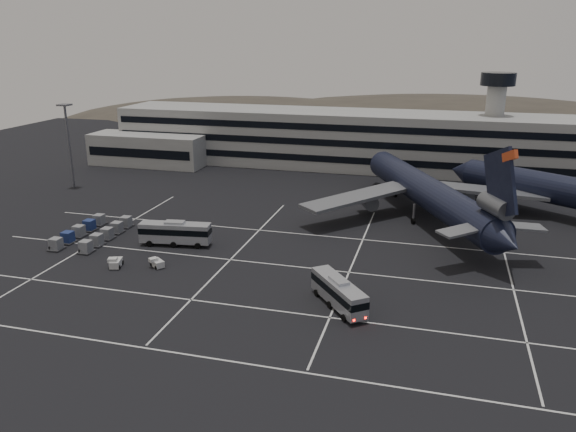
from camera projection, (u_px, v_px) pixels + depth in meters
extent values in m
plane|color=black|center=(260.00, 274.00, 79.10)|extent=(260.00, 260.00, 0.00)
cube|color=silver|center=(195.00, 356.00, 58.89)|extent=(90.00, 0.25, 0.01)
cube|color=silver|center=(235.00, 305.00, 69.91)|extent=(90.00, 0.25, 0.01)
cube|color=silver|center=(268.00, 264.00, 82.77)|extent=(90.00, 0.25, 0.01)
cube|color=silver|center=(293.00, 233.00, 95.63)|extent=(90.00, 0.25, 0.01)
cube|color=silver|center=(98.00, 241.00, 92.15)|extent=(0.25, 55.00, 0.01)
cube|color=silver|center=(235.00, 255.00, 86.12)|extent=(0.25, 55.00, 0.01)
cube|color=silver|center=(351.00, 267.00, 81.59)|extent=(0.25, 55.00, 0.01)
cube|color=silver|center=(512.00, 284.00, 76.06)|extent=(0.25, 55.00, 0.01)
cube|color=gray|center=(347.00, 139.00, 143.10)|extent=(120.00, 18.00, 14.00)
cube|color=black|center=(340.00, 160.00, 135.85)|extent=(118.00, 0.20, 1.60)
cube|color=black|center=(341.00, 144.00, 134.63)|extent=(118.00, 0.20, 1.60)
cube|color=black|center=(341.00, 128.00, 133.51)|extent=(118.00, 0.20, 1.60)
cube|color=gray|center=(148.00, 150.00, 145.56)|extent=(30.00, 10.00, 8.00)
cylinder|color=gray|center=(493.00, 128.00, 134.92)|extent=(4.40, 4.40, 22.00)
cylinder|color=black|center=(498.00, 79.00, 131.41)|extent=(8.00, 8.00, 3.00)
ellipsoid|color=#38332B|center=(251.00, 135.00, 253.54)|extent=(196.00, 140.00, 32.00)
ellipsoid|color=#38332B|center=(457.00, 152.00, 231.83)|extent=(252.00, 180.00, 44.00)
cylinder|color=slate|center=(69.00, 147.00, 122.33)|extent=(0.50, 0.50, 18.00)
cube|color=slate|center=(64.00, 105.00, 119.56)|extent=(2.40, 2.40, 0.35)
cylinder|color=black|center=(427.00, 192.00, 101.22)|extent=(25.90, 45.67, 5.60)
cone|color=black|center=(379.00, 162.00, 125.76)|extent=(7.00, 6.49, 5.60)
cone|color=black|center=(508.00, 243.00, 76.40)|extent=(6.71, 6.69, 5.04)
cube|color=black|center=(500.00, 184.00, 77.43)|extent=(4.57, 8.75, 10.97)
cube|color=#CA411A|center=(510.00, 156.00, 74.74)|extent=(1.90, 3.15, 2.24)
cylinder|color=#595B60|center=(496.00, 206.00, 78.90)|extent=(5.04, 6.58, 2.70)
cube|color=slate|center=(464.00, 230.00, 79.71)|extent=(7.89, 7.13, 0.87)
cube|color=slate|center=(518.00, 226.00, 81.16)|extent=(8.05, 4.89, 0.87)
cube|color=slate|center=(357.00, 197.00, 101.18)|extent=(18.86, 19.98, 1.75)
cylinder|color=#595B60|center=(368.00, 200.00, 105.03)|extent=(4.82, 6.13, 2.70)
cube|color=slate|center=(485.00, 190.00, 105.50)|extent=(22.31, 6.93, 1.75)
cylinder|color=#595B60|center=(462.00, 196.00, 108.31)|extent=(4.82, 6.13, 2.70)
cylinder|color=slate|center=(396.00, 187.00, 116.53)|extent=(0.44, 0.44, 3.00)
cylinder|color=black|center=(395.00, 195.00, 117.03)|extent=(0.93, 1.21, 1.10)
cylinder|color=slate|center=(414.00, 212.00, 99.71)|extent=(0.44, 0.44, 3.00)
cylinder|color=black|center=(413.00, 221.00, 100.22)|extent=(0.93, 1.21, 1.10)
cylinder|color=slate|center=(447.00, 210.00, 100.82)|extent=(0.44, 0.44, 3.00)
cylinder|color=black|center=(447.00, 219.00, 101.32)|extent=(0.93, 1.21, 1.10)
cone|color=black|center=(461.00, 171.00, 117.29)|extent=(6.85, 7.16, 5.60)
cube|color=#9A9DA3|center=(339.00, 292.00, 69.05)|extent=(8.43, 9.78, 2.88)
cube|color=black|center=(339.00, 290.00, 68.95)|extent=(8.52, 9.86, 0.91)
cube|color=#9A9DA3|center=(339.00, 280.00, 68.56)|extent=(2.99, 3.21, 0.34)
cylinder|color=black|center=(344.00, 318.00, 65.82)|extent=(0.81, 0.91, 0.92)
cylinder|color=black|center=(362.00, 314.00, 66.72)|extent=(0.81, 0.91, 0.92)
cylinder|color=black|center=(330.00, 305.00, 69.07)|extent=(0.81, 0.91, 0.92)
cylinder|color=black|center=(347.00, 301.00, 69.96)|extent=(0.81, 0.91, 0.92)
cylinder|color=black|center=(317.00, 293.00, 72.31)|extent=(0.81, 0.91, 0.92)
cylinder|color=black|center=(333.00, 290.00, 73.20)|extent=(0.81, 0.91, 0.92)
cube|color=#FF0C05|center=(354.00, 320.00, 64.45)|extent=(0.24, 0.21, 0.21)
cube|color=#FF0C05|center=(366.00, 318.00, 65.03)|extent=(0.24, 0.21, 0.21)
cube|color=#9A9DA3|center=(175.00, 233.00, 89.62)|extent=(11.57, 4.15, 3.09)
cube|color=black|center=(175.00, 230.00, 89.51)|extent=(11.64, 4.22, 0.98)
cube|color=#9A9DA3|center=(175.00, 222.00, 89.09)|extent=(3.29, 2.07, 0.36)
cylinder|color=black|center=(198.00, 246.00, 88.43)|extent=(1.02, 0.47, 0.99)
cylinder|color=black|center=(202.00, 240.00, 90.86)|extent=(1.02, 0.47, 0.99)
cylinder|color=black|center=(173.00, 245.00, 88.90)|extent=(1.02, 0.47, 0.99)
cylinder|color=black|center=(178.00, 239.00, 91.33)|extent=(1.02, 0.47, 0.99)
cylinder|color=black|center=(149.00, 244.00, 89.37)|extent=(1.02, 0.47, 0.99)
cylinder|color=black|center=(155.00, 238.00, 91.80)|extent=(1.02, 0.47, 0.99)
cube|color=beige|center=(116.00, 263.00, 81.42)|extent=(2.02, 2.80, 1.03)
cube|color=beige|center=(115.00, 260.00, 80.66)|extent=(1.50, 1.34, 0.57)
cylinder|color=black|center=(110.00, 267.00, 80.63)|extent=(0.42, 0.68, 0.64)
cylinder|color=black|center=(119.00, 267.00, 80.65)|extent=(0.42, 0.68, 0.64)
cylinder|color=black|center=(114.00, 263.00, 82.37)|extent=(0.42, 0.68, 0.64)
cylinder|color=black|center=(122.00, 263.00, 82.39)|extent=(0.42, 0.68, 0.64)
cube|color=beige|center=(157.00, 263.00, 81.48)|extent=(2.60, 2.41, 0.95)
cube|color=beige|center=(159.00, 260.00, 80.89)|extent=(1.46, 1.49, 0.53)
cylinder|color=black|center=(156.00, 268.00, 80.60)|extent=(0.61, 0.54, 0.59)
cylinder|color=black|center=(164.00, 266.00, 81.26)|extent=(0.61, 0.54, 0.59)
cylinder|color=black|center=(151.00, 264.00, 81.87)|extent=(0.61, 0.54, 0.59)
cylinder|color=black|center=(159.00, 262.00, 82.54)|extent=(0.61, 0.54, 0.59)
cube|color=#2D2D30|center=(57.00, 249.00, 88.11)|extent=(2.07, 2.38, 0.19)
cylinder|color=black|center=(57.00, 249.00, 88.13)|extent=(0.10, 0.21, 0.21)
cube|color=gray|center=(56.00, 243.00, 87.83)|extent=(1.68, 1.68, 1.67)
cube|color=#2D2D30|center=(86.00, 252.00, 86.98)|extent=(2.07, 2.38, 0.19)
cylinder|color=black|center=(86.00, 252.00, 87.00)|extent=(0.10, 0.21, 0.21)
cube|color=gray|center=(86.00, 246.00, 86.70)|extent=(1.68, 1.68, 1.67)
cube|color=#2D2D30|center=(68.00, 242.00, 91.02)|extent=(2.07, 2.38, 0.19)
cylinder|color=black|center=(68.00, 242.00, 91.04)|extent=(0.10, 0.21, 0.21)
cube|color=navy|center=(68.00, 237.00, 90.74)|extent=(1.68, 1.68, 1.67)
cube|color=#2D2D30|center=(97.00, 245.00, 89.89)|extent=(2.07, 2.38, 0.19)
cylinder|color=black|center=(97.00, 245.00, 89.91)|extent=(0.10, 0.21, 0.21)
cube|color=gray|center=(97.00, 239.00, 89.61)|extent=(1.68, 1.68, 1.67)
cube|color=#2D2D30|center=(80.00, 236.00, 93.94)|extent=(2.07, 2.38, 0.19)
cylinder|color=black|center=(80.00, 236.00, 93.96)|extent=(0.10, 0.21, 0.21)
cube|color=gray|center=(79.00, 230.00, 93.65)|extent=(1.68, 1.68, 1.67)
cube|color=#2D2D30|center=(108.00, 238.00, 92.80)|extent=(2.07, 2.38, 0.19)
cylinder|color=black|center=(108.00, 238.00, 92.82)|extent=(0.10, 0.21, 0.21)
cube|color=gray|center=(107.00, 233.00, 92.52)|extent=(1.68, 1.68, 1.67)
cube|color=#2D2D30|center=(90.00, 230.00, 96.85)|extent=(2.07, 2.38, 0.19)
cylinder|color=black|center=(90.00, 230.00, 96.87)|extent=(0.10, 0.21, 0.21)
cube|color=navy|center=(89.00, 225.00, 96.56)|extent=(1.68, 1.68, 1.67)
cube|color=#2D2D30|center=(117.00, 232.00, 95.71)|extent=(2.07, 2.38, 0.19)
cylinder|color=black|center=(117.00, 232.00, 95.73)|extent=(0.10, 0.21, 0.21)
cube|color=gray|center=(117.00, 227.00, 95.43)|extent=(1.68, 1.68, 1.67)
cube|color=#2D2D30|center=(100.00, 224.00, 99.76)|extent=(2.07, 2.38, 0.19)
cylinder|color=black|center=(100.00, 224.00, 99.78)|extent=(0.10, 0.21, 0.21)
cube|color=gray|center=(99.00, 219.00, 99.48)|extent=(1.68, 1.68, 1.67)
cube|color=#2D2D30|center=(126.00, 226.00, 98.63)|extent=(2.07, 2.38, 0.19)
cylinder|color=black|center=(126.00, 227.00, 98.65)|extent=(0.10, 0.21, 0.21)
cube|color=gray|center=(126.00, 221.00, 98.34)|extent=(1.68, 1.68, 1.67)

